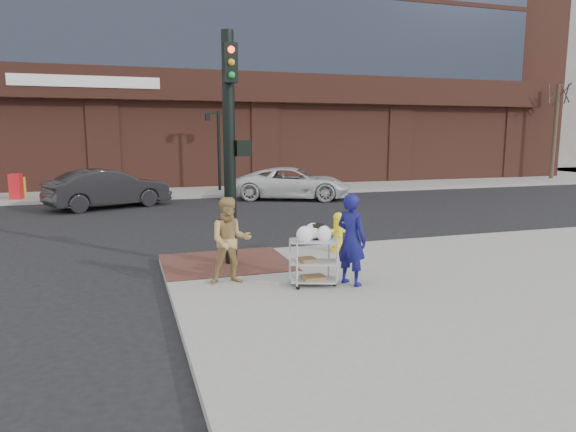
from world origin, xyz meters
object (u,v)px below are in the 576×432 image
object	(u,v)px
pedestrian_tan	(230,241)
utility_cart	(313,258)
lamp_post	(219,142)
minivan_white	(293,183)
traffic_signal_pole	(231,142)
fire_hydrant	(338,232)
sedan_dark	(108,188)
woman_blue	(351,239)

from	to	relation	value
pedestrian_tan	utility_cart	distance (m)	1.63
lamp_post	minivan_white	xyz separation A→B (m)	(2.83, -3.56, -1.88)
traffic_signal_pole	pedestrian_tan	distance (m)	2.39
pedestrian_tan	fire_hydrant	bearing A→B (deg)	36.65
lamp_post	sedan_dark	world-z (taller)	lamp_post
traffic_signal_pole	woman_blue	bearing A→B (deg)	-51.08
utility_cart	fire_hydrant	bearing A→B (deg)	57.69
lamp_post	woman_blue	xyz separation A→B (m)	(-0.64, -17.50, -1.59)
woman_blue	sedan_dark	xyz separation A→B (m)	(-4.69, 13.48, -0.23)
pedestrian_tan	minivan_white	distance (m)	14.31
traffic_signal_pole	sedan_dark	size ratio (longest dim) A/B	1.03
woman_blue	sedan_dark	world-z (taller)	woman_blue
fire_hydrant	woman_blue	bearing A→B (deg)	-108.26
pedestrian_tan	fire_hydrant	distance (m)	3.60
traffic_signal_pole	sedan_dark	distance (m)	11.74
pedestrian_tan	minivan_white	xyz separation A→B (m)	(5.64, 13.14, -0.25)
minivan_white	fire_hydrant	distance (m)	11.57
sedan_dark	utility_cart	world-z (taller)	sedan_dark
sedan_dark	fire_hydrant	xyz separation A→B (m)	(5.57, -10.81, -0.16)
pedestrian_tan	utility_cart	bearing A→B (deg)	-18.74
pedestrian_tan	minivan_white	bearing A→B (deg)	71.93
utility_cart	fire_hydrant	size ratio (longest dim) A/B	1.22
fire_hydrant	traffic_signal_pole	bearing A→B (deg)	-171.69
sedan_dark	minivan_white	bearing A→B (deg)	-110.04
traffic_signal_pole	fire_hydrant	world-z (taller)	traffic_signal_pole
lamp_post	minivan_white	size ratio (longest dim) A/B	0.75
sedan_dark	fire_hydrant	bearing A→B (deg)	-175.99
lamp_post	pedestrian_tan	bearing A→B (deg)	-99.57
fire_hydrant	pedestrian_tan	bearing A→B (deg)	-148.50
lamp_post	fire_hydrant	size ratio (longest dim) A/B	4.13
utility_cart	woman_blue	bearing A→B (deg)	-11.96
lamp_post	fire_hydrant	xyz separation A→B (m)	(0.24, -14.83, -1.97)
minivan_white	traffic_signal_pole	bearing A→B (deg)	178.80
traffic_signal_pole	utility_cart	xyz separation A→B (m)	(1.12, -2.12, -2.14)
traffic_signal_pole	woman_blue	size ratio (longest dim) A/B	2.84
traffic_signal_pole	utility_cart	bearing A→B (deg)	-62.10
traffic_signal_pole	minivan_white	distance (m)	12.99
pedestrian_tan	sedan_dark	world-z (taller)	pedestrian_tan
woman_blue	fire_hydrant	distance (m)	2.84
minivan_white	utility_cart	xyz separation A→B (m)	(-4.18, -13.79, -0.05)
lamp_post	fire_hydrant	bearing A→B (deg)	-89.08
lamp_post	woman_blue	distance (m)	17.58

